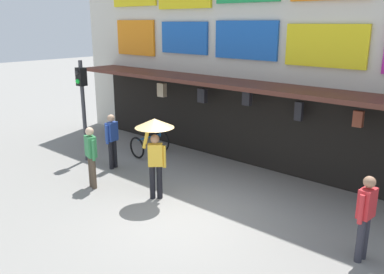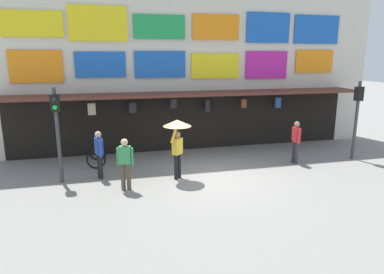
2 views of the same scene
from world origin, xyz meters
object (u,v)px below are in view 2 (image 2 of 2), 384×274
Objects in this scene: bicycle_parked at (97,155)px; pedestrian_in_red at (296,140)px; pedestrian_in_green at (125,161)px; pedestrian_with_umbrella at (177,132)px; pedestrian_in_white at (99,152)px; traffic_light_near at (57,120)px; traffic_light_far at (357,108)px.

pedestrian_in_red is at bearing -12.39° from bicycle_parked.
pedestrian_with_umbrella is at bearing 19.83° from pedestrian_in_green.
pedestrian_with_umbrella is at bearing -40.16° from bicycle_parked.
pedestrian_with_umbrella reaches higher than pedestrian_in_white.
pedestrian_in_red and pedestrian_in_white have the same top height.
pedestrian_with_umbrella is (-4.89, -0.64, 0.69)m from pedestrian_in_red.
traffic_light_near is 1.74m from pedestrian_in_white.
bicycle_parked is at bearing 57.34° from traffic_light_near.
pedestrian_in_white is (-10.12, 0.08, -1.19)m from traffic_light_far.
pedestrian_in_white is (-2.61, 0.66, -0.69)m from pedestrian_with_umbrella.
traffic_light_near and traffic_light_far have the same top height.
pedestrian_in_red is at bearing 10.90° from pedestrian_in_green.
traffic_light_near is 2.72m from bicycle_parked.
traffic_light_far is 1.90× the size of pedestrian_in_white.
bicycle_parked is 0.71× the size of pedestrian_in_white.
pedestrian_in_green is at bearing -58.26° from pedestrian_in_white.
pedestrian_in_green and pedestrian_in_white have the same top height.
pedestrian_in_green is at bearing -160.17° from pedestrian_with_umbrella.
traffic_light_far is 1.54× the size of pedestrian_with_umbrella.
traffic_light_far is 1.90× the size of pedestrian_in_red.
pedestrian_in_green reaches higher than bicycle_parked.
traffic_light_near is at bearing -179.51° from pedestrian_in_red.
bicycle_parked is at bearing 170.41° from traffic_light_far.
bicycle_parked is 7.84m from pedestrian_in_red.
bicycle_parked is 0.57× the size of pedestrian_with_umbrella.
traffic_light_near is at bearing 149.68° from pedestrian_in_green.
traffic_light_near reaches higher than pedestrian_with_umbrella.
pedestrian_in_white is (1.26, 0.10, -1.19)m from traffic_light_near.
traffic_light_far is 10.55m from bicycle_parked.
traffic_light_far is 10.19m from pedestrian_in_white.
pedestrian_with_umbrella is 2.78m from pedestrian_in_white.
traffic_light_near is at bearing 171.71° from pedestrian_with_umbrella.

